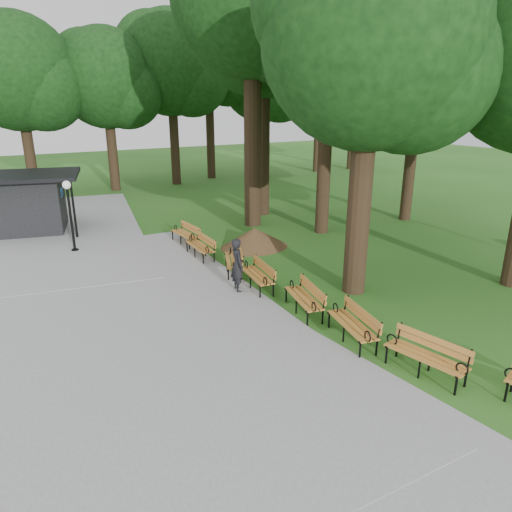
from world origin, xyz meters
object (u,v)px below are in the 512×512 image
bench_5 (233,260)px  lawn_tree_4 (263,19)px  bench_1 (426,357)px  lamp_post (69,201)px  bench_2 (352,325)px  bench_7 (185,234)px  lawn_tree_5 (420,69)px  bench_4 (257,275)px  lawn_tree_1 (330,44)px  dirt_mound (254,238)px  bench_6 (200,247)px  person (238,265)px  kiosk (25,203)px  bench_3 (304,298)px  lawn_tree_0 (371,40)px

bench_5 → lawn_tree_4: 12.75m
bench_1 → bench_5: size_ratio=1.00×
lamp_post → bench_2: lamp_post is taller
bench_7 → lawn_tree_5: bearing=78.7°
bench_2 → lawn_tree_5: (10.87, 8.32, 6.69)m
bench_4 → lawn_tree_1: 10.53m
bench_7 → bench_1: bearing=0.4°
bench_2 → bench_7: same height
dirt_mound → bench_6: bench_6 is taller
bench_1 → bench_2: bearing=178.9°
bench_1 → bench_5: (-0.66, 7.83, 0.00)m
dirt_mound → lawn_tree_1: 8.48m
person → dirt_mound: (2.80, 3.80, -0.46)m
bench_1 → kiosk: bearing=-171.5°
bench_5 → dirt_mound: bearing=160.2°
lamp_post → bench_5: 7.10m
bench_7 → bench_3: bearing=-0.7°
lawn_tree_0 → bench_6: bearing=117.5°
kiosk → bench_3: (5.92, -13.50, -0.90)m
kiosk → bench_1: 18.56m
bench_4 → lawn_tree_0: 7.52m
lawn_tree_0 → lawn_tree_1: 7.01m
bench_6 → bench_7: (0.16, 1.90, 0.00)m
bench_2 → bench_4: bearing=-162.9°
lawn_tree_1 → lawn_tree_4: size_ratio=0.84×
person → bench_4: 0.78m
bench_1 → bench_6: 9.96m
kiosk → bench_4: bearing=-49.8°
bench_3 → bench_5: bearing=-163.5°
dirt_mound → bench_7: bench_7 is taller
bench_7 → lawn_tree_4: 11.10m
bench_5 → lamp_post: bearing=-116.3°
person → bench_5: 1.77m
lamp_post → bench_3: bearing=-63.4°
bench_1 → lawn_tree_5: bearing=122.8°
lamp_post → bench_7: (4.21, -1.34, -1.63)m
bench_4 → lawn_tree_0: (2.54, -1.75, 6.86)m
person → lawn_tree_4: bearing=-25.1°
lawn_tree_1 → lawn_tree_5: size_ratio=1.07×
bench_5 → lawn_tree_1: (5.95, 2.66, 7.52)m
bench_2 → lawn_tree_0: bearing=150.4°
person → bench_7: person is taller
bench_3 → bench_4: 2.25m
kiosk → lawn_tree_5: bearing=-9.5°
bench_4 → lawn_tree_5: size_ratio=0.18×
lamp_post → lawn_tree_0: 12.32m
bench_2 → lawn_tree_4: size_ratio=0.14×
bench_1 → lawn_tree_1: (5.29, 10.48, 7.52)m
person → bench_1: 6.40m
kiosk → bench_3: bearing=-52.9°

